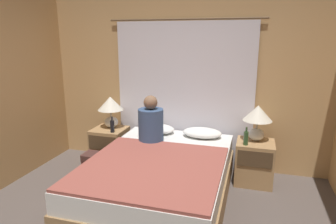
{
  "coord_description": "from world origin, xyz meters",
  "views": [
    {
      "loc": [
        0.95,
        -2.1,
        1.85
      ],
      "look_at": [
        0.0,
        1.18,
        0.98
      ],
      "focal_mm": 32.0,
      "sensor_mm": 36.0,
      "label": 1
    }
  ],
  "objects_px": {
    "pillow_left": "(156,129)",
    "person_left_in_bed": "(151,123)",
    "nightstand_right": "(254,162)",
    "pillow_right": "(202,133)",
    "beer_bottle_on_left_stand": "(112,126)",
    "backpack_on_floor": "(95,164)",
    "bed": "(160,180)",
    "lamp_right": "(258,117)",
    "nightstand_left": "(110,146)",
    "lamp_left": "(111,107)",
    "beer_bottle_on_right_stand": "(246,138)"
  },
  "relations": [
    {
      "from": "nightstand_right",
      "to": "person_left_in_bed",
      "type": "distance_m",
      "value": 1.42
    },
    {
      "from": "bed",
      "to": "pillow_right",
      "type": "bearing_deg",
      "value": 68.62
    },
    {
      "from": "beer_bottle_on_left_stand",
      "to": "backpack_on_floor",
      "type": "xyz_separation_m",
      "value": [
        -0.11,
        -0.34,
        -0.44
      ]
    },
    {
      "from": "nightstand_right",
      "to": "beer_bottle_on_left_stand",
      "type": "bearing_deg",
      "value": -176.06
    },
    {
      "from": "lamp_left",
      "to": "beer_bottle_on_left_stand",
      "type": "xyz_separation_m",
      "value": [
        0.12,
        -0.21,
        -0.22
      ]
    },
    {
      "from": "nightstand_right",
      "to": "lamp_right",
      "type": "distance_m",
      "value": 0.59
    },
    {
      "from": "lamp_right",
      "to": "nightstand_left",
      "type": "bearing_deg",
      "value": -177.86
    },
    {
      "from": "nightstand_left",
      "to": "pillow_left",
      "type": "xyz_separation_m",
      "value": [
        0.7,
        0.06,
        0.32
      ]
    },
    {
      "from": "pillow_left",
      "to": "pillow_right",
      "type": "distance_m",
      "value": 0.65
    },
    {
      "from": "pillow_left",
      "to": "nightstand_left",
      "type": "bearing_deg",
      "value": -175.15
    },
    {
      "from": "nightstand_right",
      "to": "pillow_left",
      "type": "xyz_separation_m",
      "value": [
        -1.35,
        0.06,
        0.32
      ]
    },
    {
      "from": "lamp_left",
      "to": "beer_bottle_on_left_stand",
      "type": "bearing_deg",
      "value": -59.99
    },
    {
      "from": "lamp_left",
      "to": "pillow_right",
      "type": "height_order",
      "value": "lamp_left"
    },
    {
      "from": "lamp_left",
      "to": "nightstand_left",
      "type": "bearing_deg",
      "value": -90.0
    },
    {
      "from": "pillow_right",
      "to": "beer_bottle_on_left_stand",
      "type": "height_order",
      "value": "beer_bottle_on_left_stand"
    },
    {
      "from": "beer_bottle_on_left_stand",
      "to": "backpack_on_floor",
      "type": "bearing_deg",
      "value": -107.51
    },
    {
      "from": "beer_bottle_on_left_stand",
      "to": "beer_bottle_on_right_stand",
      "type": "relative_size",
      "value": 0.98
    },
    {
      "from": "lamp_left",
      "to": "beer_bottle_on_right_stand",
      "type": "height_order",
      "value": "lamp_left"
    },
    {
      "from": "nightstand_right",
      "to": "lamp_left",
      "type": "bearing_deg",
      "value": 177.86
    },
    {
      "from": "lamp_right",
      "to": "pillow_right",
      "type": "distance_m",
      "value": 0.75
    },
    {
      "from": "nightstand_right",
      "to": "bed",
      "type": "bearing_deg",
      "value": -142.91
    },
    {
      "from": "lamp_right",
      "to": "pillow_left",
      "type": "distance_m",
      "value": 1.38
    },
    {
      "from": "bed",
      "to": "backpack_on_floor",
      "type": "height_order",
      "value": "bed"
    },
    {
      "from": "pillow_left",
      "to": "beer_bottle_on_right_stand",
      "type": "relative_size",
      "value": 2.29
    },
    {
      "from": "bed",
      "to": "lamp_left",
      "type": "relative_size",
      "value": 4.55
    },
    {
      "from": "lamp_right",
      "to": "beer_bottle_on_left_stand",
      "type": "bearing_deg",
      "value": -173.8
    },
    {
      "from": "lamp_left",
      "to": "backpack_on_floor",
      "type": "height_order",
      "value": "lamp_left"
    },
    {
      "from": "beer_bottle_on_right_stand",
      "to": "lamp_left",
      "type": "bearing_deg",
      "value": 173.8
    },
    {
      "from": "pillow_right",
      "to": "beer_bottle_on_left_stand",
      "type": "bearing_deg",
      "value": -171.13
    },
    {
      "from": "beer_bottle_on_left_stand",
      "to": "beer_bottle_on_right_stand",
      "type": "xyz_separation_m",
      "value": [
        1.8,
        0.0,
        0.0
      ]
    },
    {
      "from": "bed",
      "to": "pillow_right",
      "type": "relative_size",
      "value": 4.01
    },
    {
      "from": "backpack_on_floor",
      "to": "pillow_right",
      "type": "bearing_deg",
      "value": 21.84
    },
    {
      "from": "nightstand_right",
      "to": "pillow_left",
      "type": "height_order",
      "value": "pillow_left"
    },
    {
      "from": "nightstand_left",
      "to": "pillow_right",
      "type": "bearing_deg",
      "value": 2.51
    },
    {
      "from": "bed",
      "to": "nightstand_left",
      "type": "relative_size",
      "value": 3.8
    },
    {
      "from": "lamp_left",
      "to": "backpack_on_floor",
      "type": "xyz_separation_m",
      "value": [
        0.01,
        -0.55,
        -0.66
      ]
    },
    {
      "from": "lamp_right",
      "to": "person_left_in_bed",
      "type": "relative_size",
      "value": 0.76
    },
    {
      "from": "pillow_right",
      "to": "beer_bottle_on_right_stand",
      "type": "distance_m",
      "value": 0.61
    },
    {
      "from": "nightstand_right",
      "to": "pillow_right",
      "type": "bearing_deg",
      "value": 175.15
    },
    {
      "from": "nightstand_left",
      "to": "beer_bottle_on_right_stand",
      "type": "relative_size",
      "value": 2.42
    },
    {
      "from": "pillow_right",
      "to": "person_left_in_bed",
      "type": "relative_size",
      "value": 0.86
    },
    {
      "from": "nightstand_right",
      "to": "beer_bottle_on_right_stand",
      "type": "xyz_separation_m",
      "value": [
        -0.12,
        -0.13,
        0.36
      ]
    },
    {
      "from": "pillow_left",
      "to": "bed",
      "type": "bearing_deg",
      "value": -68.62
    },
    {
      "from": "lamp_right",
      "to": "person_left_in_bed",
      "type": "bearing_deg",
      "value": -163.67
    },
    {
      "from": "person_left_in_bed",
      "to": "pillow_left",
      "type": "bearing_deg",
      "value": 98.47
    },
    {
      "from": "pillow_right",
      "to": "backpack_on_floor",
      "type": "distance_m",
      "value": 1.49
    },
    {
      "from": "lamp_right",
      "to": "beer_bottle_on_left_stand",
      "type": "height_order",
      "value": "lamp_right"
    },
    {
      "from": "lamp_left",
      "to": "beer_bottle_on_right_stand",
      "type": "xyz_separation_m",
      "value": [
        1.93,
        -0.21,
        -0.22
      ]
    },
    {
      "from": "pillow_left",
      "to": "person_left_in_bed",
      "type": "bearing_deg",
      "value": -81.53
    },
    {
      "from": "lamp_left",
      "to": "pillow_left",
      "type": "bearing_deg",
      "value": -1.43
    }
  ]
}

